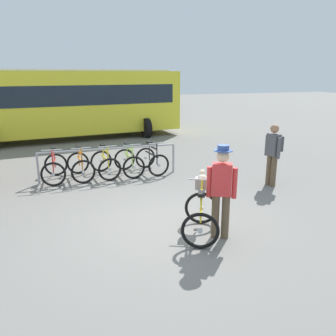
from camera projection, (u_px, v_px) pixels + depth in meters
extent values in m
plane|color=slate|center=(166.00, 224.00, 6.83)|extent=(80.00, 80.00, 0.00)
cylinder|color=#99999E|center=(38.00, 169.00, 9.18)|extent=(0.06, 0.06, 0.85)
cylinder|color=#99999E|center=(173.00, 158.00, 10.34)|extent=(0.06, 0.06, 0.85)
cylinder|color=#99999E|center=(109.00, 149.00, 9.65)|extent=(3.85, 0.11, 0.05)
torus|color=black|center=(56.00, 165.00, 9.98)|extent=(0.66, 0.14, 0.66)
cylinder|color=#B7B7BC|center=(56.00, 165.00, 9.98)|extent=(0.09, 0.07, 0.08)
torus|color=black|center=(53.00, 174.00, 9.02)|extent=(0.66, 0.14, 0.66)
cylinder|color=#B7B7BC|center=(53.00, 174.00, 9.02)|extent=(0.09, 0.07, 0.08)
cube|color=red|center=(54.00, 161.00, 9.44)|extent=(0.12, 0.92, 0.04)
cube|color=red|center=(53.00, 154.00, 9.33)|extent=(0.09, 0.61, 0.04)
cylinder|color=red|center=(54.00, 158.00, 9.60)|extent=(0.03, 0.03, 0.55)
cube|color=black|center=(53.00, 149.00, 9.52)|extent=(0.14, 0.25, 0.06)
cylinder|color=red|center=(53.00, 162.00, 9.05)|extent=(0.03, 0.03, 0.63)
cylinder|color=#B7B7BC|center=(52.00, 150.00, 8.97)|extent=(0.52, 0.07, 0.03)
torus|color=black|center=(78.00, 163.00, 10.16)|extent=(0.66, 0.12, 0.66)
cylinder|color=#B7B7BC|center=(78.00, 163.00, 10.16)|extent=(0.08, 0.07, 0.08)
torus|color=black|center=(83.00, 172.00, 9.25)|extent=(0.66, 0.12, 0.66)
cylinder|color=#B7B7BC|center=(83.00, 172.00, 9.25)|extent=(0.08, 0.07, 0.08)
cube|color=orange|center=(80.00, 159.00, 9.65)|extent=(0.09, 0.92, 0.04)
cube|color=orange|center=(80.00, 152.00, 9.54)|extent=(0.07, 0.61, 0.04)
cylinder|color=orange|center=(79.00, 156.00, 9.80)|extent=(0.03, 0.03, 0.55)
cube|color=black|center=(78.00, 147.00, 9.73)|extent=(0.13, 0.25, 0.06)
cylinder|color=orange|center=(82.00, 159.00, 9.28)|extent=(0.03, 0.03, 0.63)
cylinder|color=#B7B7BC|center=(81.00, 148.00, 9.20)|extent=(0.52, 0.06, 0.03)
torus|color=black|center=(101.00, 161.00, 10.37)|extent=(0.67, 0.15, 0.66)
cylinder|color=#B7B7BC|center=(101.00, 161.00, 10.37)|extent=(0.09, 0.07, 0.08)
torus|color=black|center=(110.00, 170.00, 9.47)|extent=(0.67, 0.15, 0.66)
cylinder|color=#B7B7BC|center=(110.00, 170.00, 9.47)|extent=(0.09, 0.07, 0.08)
cube|color=yellow|center=(105.00, 158.00, 9.86)|extent=(0.11, 0.92, 0.04)
cube|color=yellow|center=(105.00, 150.00, 9.75)|extent=(0.09, 0.61, 0.04)
cylinder|color=yellow|center=(103.00, 155.00, 10.01)|extent=(0.03, 0.03, 0.55)
cube|color=black|center=(103.00, 145.00, 9.93)|extent=(0.14, 0.25, 0.06)
cylinder|color=yellow|center=(108.00, 158.00, 9.49)|extent=(0.03, 0.03, 0.63)
cylinder|color=#B7B7BC|center=(108.00, 146.00, 9.41)|extent=(0.52, 0.07, 0.03)
torus|color=black|center=(125.00, 159.00, 10.58)|extent=(0.66, 0.12, 0.66)
cylinder|color=#B7B7BC|center=(125.00, 159.00, 10.58)|extent=(0.08, 0.07, 0.08)
torus|color=black|center=(134.00, 168.00, 9.67)|extent=(0.66, 0.12, 0.66)
cylinder|color=#B7B7BC|center=(134.00, 168.00, 9.67)|extent=(0.08, 0.07, 0.08)
cube|color=#9ED14C|center=(129.00, 156.00, 10.07)|extent=(0.08, 0.92, 0.04)
cube|color=#9ED14C|center=(129.00, 149.00, 9.96)|extent=(0.07, 0.61, 0.04)
cylinder|color=#9ED14C|center=(127.00, 153.00, 10.22)|extent=(0.03, 0.03, 0.55)
cube|color=black|center=(127.00, 144.00, 10.15)|extent=(0.13, 0.25, 0.06)
cylinder|color=#9ED14C|center=(132.00, 156.00, 9.70)|extent=(0.03, 0.03, 0.63)
cylinder|color=#B7B7BC|center=(132.00, 145.00, 9.61)|extent=(0.52, 0.05, 0.03)
torus|color=black|center=(145.00, 158.00, 10.78)|extent=(0.67, 0.17, 0.66)
cylinder|color=#B7B7BC|center=(145.00, 158.00, 10.78)|extent=(0.09, 0.07, 0.08)
torus|color=black|center=(159.00, 165.00, 9.90)|extent=(0.67, 0.17, 0.66)
cylinder|color=#B7B7BC|center=(159.00, 165.00, 9.90)|extent=(0.09, 0.07, 0.08)
cube|color=black|center=(152.00, 154.00, 10.28)|extent=(0.15, 0.92, 0.04)
cube|color=black|center=(152.00, 147.00, 10.18)|extent=(0.11, 0.61, 0.04)
cylinder|color=black|center=(149.00, 151.00, 10.42)|extent=(0.03, 0.03, 0.55)
cube|color=black|center=(149.00, 143.00, 10.35)|extent=(0.15, 0.25, 0.06)
cylinder|color=black|center=(157.00, 154.00, 9.92)|extent=(0.03, 0.03, 0.63)
cylinder|color=#B7B7BC|center=(157.00, 143.00, 9.83)|extent=(0.52, 0.09, 0.03)
torus|color=black|center=(200.00, 231.00, 5.78)|extent=(0.62, 0.34, 0.66)
cylinder|color=#B7B7BC|center=(200.00, 231.00, 5.78)|extent=(0.10, 0.09, 0.08)
torus|color=black|center=(201.00, 208.00, 6.76)|extent=(0.62, 0.34, 0.66)
cylinder|color=#B7B7BC|center=(201.00, 208.00, 6.76)|extent=(0.10, 0.09, 0.08)
cube|color=yellow|center=(201.00, 207.00, 6.21)|extent=(0.43, 0.84, 0.04)
cube|color=yellow|center=(201.00, 195.00, 6.20)|extent=(0.30, 0.57, 0.04)
cylinder|color=yellow|center=(201.00, 208.00, 6.02)|extent=(0.03, 0.03, 0.55)
cube|color=black|center=(201.00, 194.00, 5.95)|extent=(0.21, 0.27, 0.06)
cylinder|color=yellow|center=(202.00, 195.00, 6.56)|extent=(0.03, 0.03, 0.63)
cylinder|color=#B7B7BC|center=(202.00, 180.00, 6.47)|extent=(0.48, 0.25, 0.03)
cube|color=gray|center=(202.00, 183.00, 6.64)|extent=(0.32, 0.29, 0.22)
ellipsoid|color=beige|center=(202.00, 178.00, 6.62)|extent=(0.23, 0.22, 0.16)
sphere|color=beige|center=(202.00, 172.00, 6.67)|extent=(0.11, 0.11, 0.11)
cylinder|color=brown|center=(225.00, 217.00, 6.15)|extent=(0.14, 0.14, 0.82)
cylinder|color=brown|center=(215.00, 216.00, 6.18)|extent=(0.14, 0.14, 0.82)
cube|color=red|center=(222.00, 180.00, 5.98)|extent=(0.39, 0.34, 0.58)
cylinder|color=red|center=(235.00, 183.00, 5.94)|extent=(0.09, 0.09, 0.55)
cylinder|color=red|center=(209.00, 182.00, 6.01)|extent=(0.09, 0.09, 0.55)
sphere|color=beige|center=(223.00, 156.00, 5.86)|extent=(0.22, 0.22, 0.22)
cylinder|color=#334C8C|center=(223.00, 150.00, 5.84)|extent=(0.32, 0.32, 0.02)
cylinder|color=#334C8C|center=(223.00, 148.00, 5.82)|extent=(0.20, 0.20, 0.09)
cylinder|color=brown|center=(274.00, 171.00, 8.99)|extent=(0.14, 0.14, 0.82)
cylinder|color=brown|center=(269.00, 170.00, 9.15)|extent=(0.14, 0.14, 0.82)
cube|color=#4C4C51|center=(273.00, 145.00, 8.89)|extent=(0.24, 0.36, 0.58)
cylinder|color=#4C4C51|center=(279.00, 148.00, 8.70)|extent=(0.09, 0.09, 0.55)
cylinder|color=#4C4C51|center=(267.00, 145.00, 9.08)|extent=(0.09, 0.09, 0.55)
sphere|color=#9E7051|center=(275.00, 129.00, 8.77)|extent=(0.22, 0.22, 0.22)
cube|color=#3F3F44|center=(278.00, 143.00, 8.95)|extent=(0.17, 0.28, 0.40)
cube|color=yellow|center=(68.00, 102.00, 15.38)|extent=(10.20, 3.51, 2.70)
cube|color=#19232D|center=(68.00, 94.00, 15.29)|extent=(9.41, 3.45, 0.84)
cube|color=silver|center=(66.00, 70.00, 15.01)|extent=(9.18, 3.16, 0.08)
cylinder|color=black|center=(146.00, 128.00, 15.92)|extent=(0.34, 0.92, 0.90)
cylinder|color=black|center=(129.00, 121.00, 18.11)|extent=(0.34, 0.92, 0.90)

